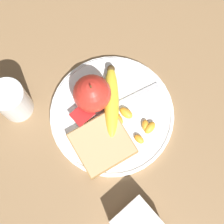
{
  "coord_description": "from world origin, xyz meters",
  "views": [
    {
      "loc": [
        0.13,
        0.15,
        0.83
      ],
      "look_at": [
        0.0,
        0.0,
        0.03
      ],
      "focal_mm": 60.0,
      "sensor_mm": 36.0,
      "label": 1
    }
  ],
  "objects_px": {
    "apple": "(92,94)",
    "banana": "(111,101)",
    "juice_glass": "(13,101)",
    "jam_packet": "(83,115)",
    "plate": "(112,115)",
    "fork": "(111,106)",
    "bread_slice": "(102,144)",
    "condiment_caddy": "(137,224)"
  },
  "relations": [
    {
      "from": "juice_glass",
      "to": "fork",
      "type": "height_order",
      "value": "juice_glass"
    },
    {
      "from": "plate",
      "to": "juice_glass",
      "type": "height_order",
      "value": "juice_glass"
    },
    {
      "from": "apple",
      "to": "plate",
      "type": "bearing_deg",
      "value": 99.39
    },
    {
      "from": "banana",
      "to": "fork",
      "type": "xyz_separation_m",
      "value": [
        0.0,
        0.0,
        -0.01
      ]
    },
    {
      "from": "juice_glass",
      "to": "banana",
      "type": "bearing_deg",
      "value": 140.39
    },
    {
      "from": "banana",
      "to": "jam_packet",
      "type": "relative_size",
      "value": 3.26
    },
    {
      "from": "fork",
      "to": "jam_packet",
      "type": "bearing_deg",
      "value": -5.61
    },
    {
      "from": "juice_glass",
      "to": "bread_slice",
      "type": "height_order",
      "value": "juice_glass"
    },
    {
      "from": "plate",
      "to": "apple",
      "type": "bearing_deg",
      "value": -80.61
    },
    {
      "from": "plate",
      "to": "juice_glass",
      "type": "distance_m",
      "value": 0.22
    },
    {
      "from": "apple",
      "to": "fork",
      "type": "xyz_separation_m",
      "value": [
        -0.02,
        0.04,
        -0.04
      ]
    },
    {
      "from": "apple",
      "to": "fork",
      "type": "distance_m",
      "value": 0.06
    },
    {
      "from": "plate",
      "to": "condiment_caddy",
      "type": "xyz_separation_m",
      "value": [
        0.12,
        0.21,
        0.02
      ]
    },
    {
      "from": "fork",
      "to": "jam_packet",
      "type": "xyz_separation_m",
      "value": [
        0.06,
        -0.02,
        0.01
      ]
    },
    {
      "from": "juice_glass",
      "to": "bread_slice",
      "type": "distance_m",
      "value": 0.21
    },
    {
      "from": "apple",
      "to": "banana",
      "type": "height_order",
      "value": "apple"
    },
    {
      "from": "juice_glass",
      "to": "condiment_caddy",
      "type": "bearing_deg",
      "value": 95.01
    },
    {
      "from": "plate",
      "to": "fork",
      "type": "distance_m",
      "value": 0.02
    },
    {
      "from": "plate",
      "to": "apple",
      "type": "xyz_separation_m",
      "value": [
        0.01,
        -0.06,
        0.05
      ]
    },
    {
      "from": "plate",
      "to": "banana",
      "type": "distance_m",
      "value": 0.03
    },
    {
      "from": "apple",
      "to": "jam_packet",
      "type": "distance_m",
      "value": 0.06
    },
    {
      "from": "banana",
      "to": "jam_packet",
      "type": "xyz_separation_m",
      "value": [
        0.07,
        -0.02,
        -0.01
      ]
    },
    {
      "from": "apple",
      "to": "condiment_caddy",
      "type": "relative_size",
      "value": 1.14
    },
    {
      "from": "plate",
      "to": "fork",
      "type": "bearing_deg",
      "value": -124.23
    },
    {
      "from": "banana",
      "to": "fork",
      "type": "height_order",
      "value": "banana"
    },
    {
      "from": "bread_slice",
      "to": "jam_packet",
      "type": "height_order",
      "value": "same"
    },
    {
      "from": "plate",
      "to": "condiment_caddy",
      "type": "relative_size",
      "value": 3.45
    },
    {
      "from": "jam_packet",
      "to": "condiment_caddy",
      "type": "xyz_separation_m",
      "value": [
        0.06,
        0.25,
        0.01
      ]
    },
    {
      "from": "juice_glass",
      "to": "fork",
      "type": "bearing_deg",
      "value": 138.76
    },
    {
      "from": "apple",
      "to": "fork",
      "type": "relative_size",
      "value": 0.47
    },
    {
      "from": "juice_glass",
      "to": "banana",
      "type": "distance_m",
      "value": 0.21
    },
    {
      "from": "juice_glass",
      "to": "jam_packet",
      "type": "bearing_deg",
      "value": 129.44
    },
    {
      "from": "banana",
      "to": "bread_slice",
      "type": "height_order",
      "value": "banana"
    },
    {
      "from": "banana",
      "to": "condiment_caddy",
      "type": "xyz_separation_m",
      "value": [
        0.13,
        0.23,
        0.0
      ]
    },
    {
      "from": "banana",
      "to": "bread_slice",
      "type": "relative_size",
      "value": 1.11
    },
    {
      "from": "fork",
      "to": "condiment_caddy",
      "type": "height_order",
      "value": "condiment_caddy"
    },
    {
      "from": "apple",
      "to": "bread_slice",
      "type": "distance_m",
      "value": 0.11
    },
    {
      "from": "plate",
      "to": "jam_packet",
      "type": "bearing_deg",
      "value": -36.63
    },
    {
      "from": "plate",
      "to": "jam_packet",
      "type": "relative_size",
      "value": 6.04
    },
    {
      "from": "condiment_caddy",
      "to": "jam_packet",
      "type": "bearing_deg",
      "value": -104.46
    },
    {
      "from": "bread_slice",
      "to": "plate",
      "type": "bearing_deg",
      "value": -148.64
    },
    {
      "from": "jam_packet",
      "to": "bread_slice",
      "type": "bearing_deg",
      "value": 83.35
    }
  ]
}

